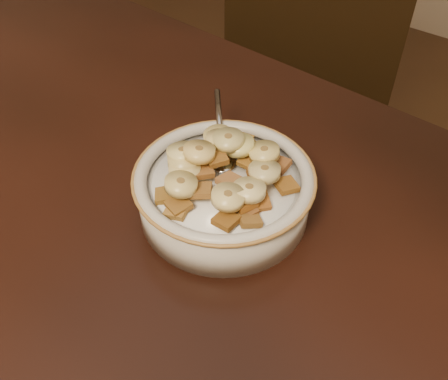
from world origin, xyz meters
The scene contains 48 objects.
chair centered at (-0.04, 0.59, 0.43)m, with size 0.38×0.38×0.85m, color black.
cereal_bowl centered at (0.20, 0.15, 0.77)m, with size 0.17×0.17×0.04m, color silver.
milk centered at (0.20, 0.15, 0.79)m, with size 0.14×0.14×0.00m, color white.
spoon centered at (0.18, 0.18, 0.80)m, with size 0.03×0.04×0.01m, color #ADADB2.
cereal_square_0 centered at (0.25, 0.15, 0.80)m, with size 0.02×0.02×0.01m, color brown.
cereal_square_1 centered at (0.23, 0.20, 0.80)m, with size 0.02×0.02×0.01m, color brown.
cereal_square_2 centered at (0.25, 0.18, 0.80)m, with size 0.02×0.02×0.01m, color brown.
cereal_square_3 centered at (0.16, 0.16, 0.80)m, with size 0.02×0.02×0.01m, color brown.
cereal_square_4 centered at (0.24, 0.13, 0.80)m, with size 0.02×0.02×0.01m, color brown.
cereal_square_5 centered at (0.22, 0.21, 0.80)m, with size 0.02×0.02×0.01m, color brown.
cereal_square_6 centered at (0.18, 0.18, 0.81)m, with size 0.02×0.02×0.01m, color brown.
cereal_square_7 centered at (0.19, 0.16, 0.82)m, with size 0.02×0.02×0.01m, color brown.
cereal_square_8 centered at (0.22, 0.19, 0.80)m, with size 0.02×0.02×0.01m, color brown.
cereal_square_9 centered at (0.21, 0.18, 0.80)m, with size 0.02×0.02×0.01m, color brown.
cereal_square_10 centered at (0.17, 0.17, 0.80)m, with size 0.02×0.02×0.01m, color brown.
cereal_square_11 centered at (0.18, 0.21, 0.80)m, with size 0.02×0.02×0.01m, color brown.
cereal_square_12 centered at (0.19, 0.19, 0.80)m, with size 0.02×0.02×0.01m, color #996124.
cereal_square_13 centered at (0.21, 0.14, 0.81)m, with size 0.02×0.02×0.01m, color #915D31.
cereal_square_14 centered at (0.24, 0.11, 0.80)m, with size 0.02×0.02×0.01m, color brown.
cereal_square_15 centered at (0.19, 0.10, 0.80)m, with size 0.02×0.02×0.01m, color brown.
cereal_square_16 centered at (0.21, 0.20, 0.80)m, with size 0.02×0.02×0.01m, color brown.
cereal_square_17 centered at (0.17, 0.14, 0.81)m, with size 0.02×0.02×0.01m, color brown.
cereal_square_18 centered at (0.20, 0.12, 0.81)m, with size 0.02×0.02×0.01m, color #9B672D.
cereal_square_19 centered at (0.17, 0.10, 0.80)m, with size 0.02×0.02×0.01m, color brown.
cereal_square_20 centered at (0.19, 0.14, 0.81)m, with size 0.02×0.02×0.01m, color brown.
cereal_square_21 centered at (0.18, 0.21, 0.80)m, with size 0.02×0.02×0.01m, color olive.
cereal_square_22 centered at (0.20, 0.19, 0.81)m, with size 0.02×0.02×0.01m, color brown.
cereal_square_23 centered at (0.24, 0.13, 0.80)m, with size 0.02×0.02×0.01m, color brown.
cereal_square_24 centered at (0.23, 0.17, 0.81)m, with size 0.02×0.02×0.01m, color brown.
cereal_square_25 centered at (0.16, 0.17, 0.81)m, with size 0.02×0.02×0.01m, color brown.
cereal_square_26 centered at (0.21, 0.20, 0.80)m, with size 0.02×0.02×0.01m, color brown.
cereal_square_27 centered at (0.25, 0.12, 0.80)m, with size 0.02×0.02×0.01m, color brown.
cereal_square_28 centered at (0.23, 0.19, 0.80)m, with size 0.02×0.02×0.01m, color brown.
cereal_square_29 centered at (0.19, 0.09, 0.80)m, with size 0.02×0.02×0.01m, color olive.
cereal_square_30 centered at (0.20, 0.20, 0.80)m, with size 0.02×0.02×0.01m, color brown.
banana_slice_0 centered at (0.24, 0.14, 0.81)m, with size 0.03×0.03×0.01m, color #FFE3A0.
banana_slice_1 centered at (0.22, 0.19, 0.81)m, with size 0.03×0.03×0.01m, color #F6D681.
banana_slice_2 centered at (0.18, 0.14, 0.82)m, with size 0.03×0.03×0.01m, color #EDD174.
banana_slice_3 centered at (0.24, 0.17, 0.81)m, with size 0.03×0.03×0.01m, color #D3BF8B.
banana_slice_4 centered at (0.23, 0.12, 0.81)m, with size 0.03×0.03×0.01m, color #D1BD81.
banana_slice_5 centered at (0.19, 0.18, 0.82)m, with size 0.03×0.03×0.01m, color #DCC872.
banana_slice_6 centered at (0.16, 0.19, 0.81)m, with size 0.03×0.03×0.01m, color #EFD687.
banana_slice_7 centered at (0.17, 0.13, 0.82)m, with size 0.03×0.03×0.01m, color #E5D077.
banana_slice_8 centered at (0.16, 0.14, 0.82)m, with size 0.03×0.03×0.01m, color beige.
banana_slice_9 centered at (0.19, 0.18, 0.82)m, with size 0.03×0.03×0.01m, color #FFF07C.
banana_slice_10 centered at (0.18, 0.18, 0.82)m, with size 0.03×0.03×0.01m, color #F0DE89.
banana_slice_11 centered at (0.19, 0.11, 0.82)m, with size 0.03×0.03×0.01m, color #D4C27B.
banana_slice_12 centered at (0.17, 0.13, 0.81)m, with size 0.03×0.03×0.01m, color #FAE58D.
Camera 1 is at (0.42, -0.13, 1.13)m, focal length 40.00 mm.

